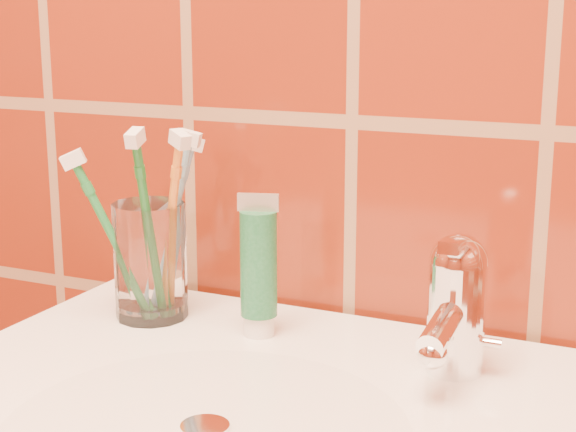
% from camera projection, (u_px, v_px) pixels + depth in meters
% --- Properties ---
extents(glass_tumbler, '(0.09, 0.09, 0.12)m').
position_uv_depth(glass_tumbler, '(150.00, 261.00, 0.86)').
color(glass_tumbler, white).
rests_on(glass_tumbler, pedestal_sink).
extents(toothpaste_tube, '(0.04, 0.03, 0.14)m').
position_uv_depth(toothpaste_tube, '(259.00, 270.00, 0.81)').
color(toothpaste_tube, white).
rests_on(toothpaste_tube, pedestal_sink).
extents(faucet, '(0.05, 0.11, 0.12)m').
position_uv_depth(faucet, '(456.00, 301.00, 0.73)').
color(faucet, white).
rests_on(faucet, pedestal_sink).
extents(toothbrush_0, '(0.11, 0.13, 0.19)m').
position_uv_depth(toothbrush_0, '(170.00, 226.00, 0.88)').
color(toothbrush_0, '#77A9D5').
rests_on(toothbrush_0, glass_tumbler).
extents(toothbrush_1, '(0.09, 0.08, 0.19)m').
position_uv_depth(toothbrush_1, '(172.00, 225.00, 0.86)').
color(toothbrush_1, '#74ACCF').
rests_on(toothbrush_1, glass_tumbler).
extents(toothbrush_2, '(0.11, 0.10, 0.20)m').
position_uv_depth(toothbrush_2, '(170.00, 228.00, 0.84)').
color(toothbrush_2, orange).
rests_on(toothbrush_2, glass_tumbler).
extents(toothbrush_3, '(0.15, 0.14, 0.19)m').
position_uv_depth(toothbrush_3, '(114.00, 239.00, 0.84)').
color(toothbrush_3, '#217C3D').
rests_on(toothbrush_3, glass_tumbler).
extents(toothbrush_4, '(0.06, 0.12, 0.21)m').
position_uv_depth(toothbrush_4, '(149.00, 229.00, 0.83)').
color(toothbrush_4, '#1C692A').
rests_on(toothbrush_4, glass_tumbler).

